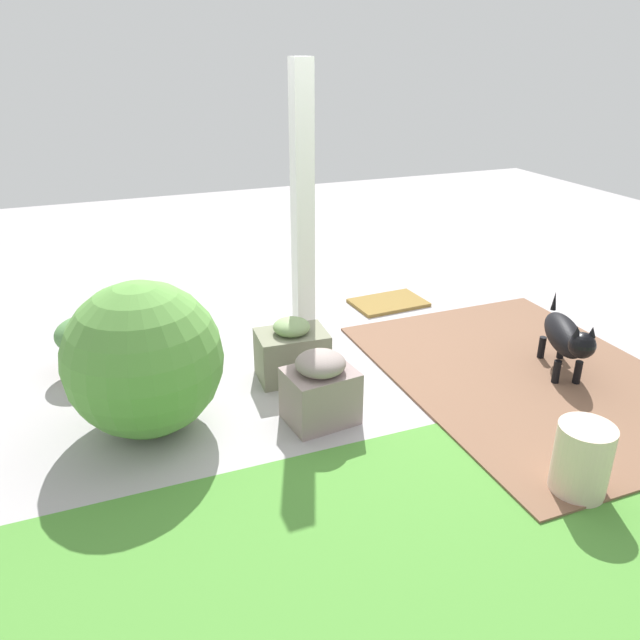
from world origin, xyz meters
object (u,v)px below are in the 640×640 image
ceramic_urn (582,460)px  porch_pillar (303,216)px  round_shrub (144,359)px  dog (566,337)px  doormat (388,303)px  stone_planter_mid (320,389)px  stone_planter_near (292,351)px  terracotta_pot_broad (85,339)px

ceramic_urn → porch_pillar: bearing=-70.8°
round_shrub → dog: (-2.72, 0.39, -0.16)m
doormat → stone_planter_mid: bearing=50.5°
stone_planter_near → terracotta_pot_broad: stone_planter_near is taller
dog → doormat: dog is taller
stone_planter_near → dog: 1.86m
stone_planter_mid → ceramic_urn: 1.47m
porch_pillar → stone_planter_mid: 1.29m
stone_planter_near → round_shrub: bearing=15.6°
stone_planter_near → round_shrub: round_shrub is taller
porch_pillar → doormat: bearing=-151.5°
round_shrub → doormat: round_shrub is taller
porch_pillar → dog: porch_pillar is taller
porch_pillar → terracotta_pot_broad: (1.53, -0.22, -0.78)m
stone_planter_near → ceramic_urn: (-0.96, 1.68, 0.00)m
ceramic_urn → dog: bearing=-127.4°
porch_pillar → dog: (-1.50, 1.06, -0.73)m
round_shrub → dog: round_shrub is taller
stone_planter_near → stone_planter_mid: (0.02, 0.58, 0.02)m
stone_planter_mid → stone_planter_near: bearing=-92.1°
dog → doormat: (0.50, -1.60, -0.28)m
round_shrub → doormat: (-2.22, -1.21, -0.44)m
ceramic_urn → round_shrub: bearing=-35.9°
terracotta_pot_broad → ceramic_urn: size_ratio=1.03×
stone_planter_near → round_shrub: size_ratio=0.53×
dog → round_shrub: bearing=-8.2°
stone_planter_near → terracotta_pot_broad: (1.30, -0.61, 0.05)m
porch_pillar → stone_planter_near: 0.95m
terracotta_pot_broad → doormat: terracotta_pot_broad is taller
stone_planter_mid → terracotta_pot_broad: size_ratio=1.14×
porch_pillar → doormat: 1.52m
terracotta_pot_broad → dog: bearing=157.1°
stone_planter_mid → dog: size_ratio=0.64×
terracotta_pot_broad → ceramic_urn: 3.22m
round_shrub → ceramic_urn: 2.42m
terracotta_pot_broad → doormat: 2.56m
stone_planter_near → ceramic_urn: 1.94m
stone_planter_mid → doormat: bearing=-129.5°
terracotta_pot_broad → stone_planter_mid: bearing=137.0°
stone_planter_mid → terracotta_pot_broad: 1.75m
stone_planter_mid → round_shrub: 1.04m
dog → ceramic_urn: size_ratio=1.84×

